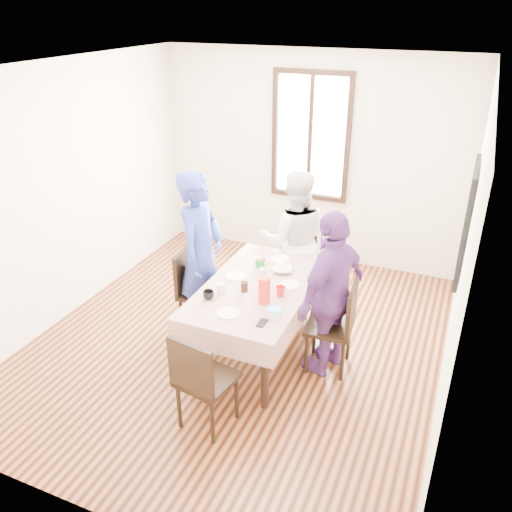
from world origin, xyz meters
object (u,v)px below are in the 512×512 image
at_px(chair_left, 201,292).
at_px(person_left, 201,256).
at_px(chair_near, 207,379).
at_px(chair_right, 329,326).
at_px(person_far, 294,240).
at_px(person_right, 330,293).
at_px(dining_table, 258,320).
at_px(chair_far, 294,267).

height_order(chair_left, person_left, person_left).
bearing_deg(chair_near, chair_left, 129.55).
distance_m(chair_right, person_far, 1.27).
distance_m(chair_left, chair_right, 1.42).
bearing_deg(chair_right, person_right, 85.66).
bearing_deg(dining_table, chair_left, 168.35).
height_order(person_left, person_far, person_left).
xyz_separation_m(chair_right, chair_far, (-0.71, 1.02, 0.00)).
relative_size(chair_near, person_left, 0.52).
bearing_deg(chair_left, chair_near, 21.92).
xyz_separation_m(chair_right, person_left, (-1.39, 0.10, 0.43)).
bearing_deg(chair_left, chair_right, 77.78).
bearing_deg(person_far, chair_left, 30.17).
height_order(chair_left, chair_far, same).
distance_m(chair_far, chair_near, 2.14).
bearing_deg(person_right, person_left, -75.58).
relative_size(chair_near, person_far, 0.57).
relative_size(chair_right, chair_far, 1.00).
xyz_separation_m(person_far, person_right, (0.69, -1.00, 0.00)).
relative_size(chair_far, person_left, 0.52).
xyz_separation_m(chair_far, chair_near, (0.00, -2.14, 0.00)).
bearing_deg(person_left, chair_right, -95.51).
distance_m(dining_table, chair_left, 0.73).
bearing_deg(dining_table, chair_near, -90.00).
xyz_separation_m(chair_right, person_right, (-0.02, -0.00, 0.35)).
distance_m(chair_right, chair_far, 1.24).
distance_m(chair_near, person_right, 1.36).
distance_m(chair_left, person_left, 0.43).
xyz_separation_m(dining_table, person_right, (0.69, 0.05, 0.43)).
bearing_deg(chair_left, person_left, 81.71).
xyz_separation_m(chair_far, person_left, (-0.69, -0.92, 0.43)).
relative_size(chair_far, person_far, 0.57).
bearing_deg(dining_table, chair_right, 3.93).
height_order(dining_table, person_far, person_far).
bearing_deg(person_left, person_far, -38.81).
relative_size(person_left, person_right, 1.09).
relative_size(chair_right, person_far, 0.57).
height_order(chair_right, person_left, person_left).
bearing_deg(person_far, dining_table, 68.20).
distance_m(chair_far, person_far, 0.35).
height_order(dining_table, chair_near, chair_near).
bearing_deg(chair_left, dining_table, 70.06).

